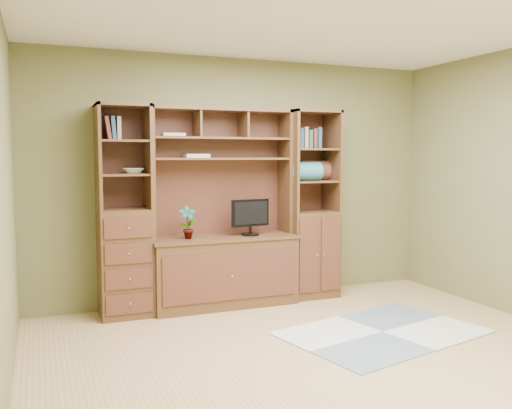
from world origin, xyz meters
name	(u,v)px	position (x,y,z in m)	size (l,w,h in m)	color
room	(332,191)	(0.00, 0.00, 1.30)	(4.60, 4.10, 2.64)	tan
center_hutch	(224,208)	(-0.28, 1.73, 1.02)	(1.54, 0.53, 2.05)	#4F321B
left_tower	(124,211)	(-1.28, 1.77, 1.02)	(0.50, 0.45, 2.05)	#4F321B
right_tower	(310,204)	(0.75, 1.77, 1.02)	(0.55, 0.45, 2.05)	#4F321B
rug	(383,332)	(0.74, 0.37, 0.01)	(1.69, 1.13, 0.01)	#A1A7A7
monitor	(250,211)	(0.00, 1.70, 0.99)	(0.43, 0.19, 0.52)	black
orchid	(188,222)	(-0.67, 1.70, 0.90)	(0.18, 0.12, 0.33)	#B8483E
magazines	(196,156)	(-0.54, 1.82, 1.56)	(0.24, 0.18, 0.04)	beige
bowl	(133,171)	(-1.19, 1.77, 1.42)	(0.21, 0.21, 0.05)	beige
blanket_teal	(305,171)	(0.65, 1.73, 1.39)	(0.35, 0.20, 0.20)	#30717E
blanket_red	(316,170)	(0.86, 1.85, 1.40)	(0.39, 0.22, 0.22)	brown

